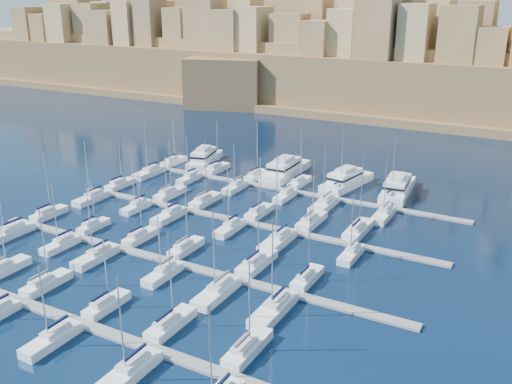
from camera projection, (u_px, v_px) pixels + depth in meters
The scene contains 53 objects.
ground at pixel (215, 240), 108.65m from camera, with size 600.00×600.00×0.00m, color black.
pontoon_near at pixel (84, 324), 80.47m from camera, with size 84.00×2.00×0.40m, color slate.
pontoon_mid_near at pixel (177, 263), 98.66m from camera, with size 84.00×2.00×0.40m, color slate.
pontoon_mid_far at pixel (241, 221), 116.85m from camera, with size 84.00×2.00×0.40m, color slate.
pontoon_far at pixel (288, 190), 135.04m from camera, with size 84.00×2.00×0.40m, color slate.
sailboat_1 at pixel (4, 269), 95.51m from camera, with size 2.73×9.11×14.77m.
sailboat_2 at pixel (46, 283), 90.72m from camera, with size 2.62×8.72×13.52m.
sailboat_3 at pixel (106, 305), 84.57m from camera, with size 2.44×8.13×11.07m.
sailboat_4 at pixel (171, 324), 79.69m from camera, with size 2.70×9.01×14.59m.
sailboat_5 at pixel (247, 348), 74.18m from camera, with size 2.77×9.23×13.47m.
sailboat_9 at pixel (52, 339), 76.10m from camera, with size 2.67×8.89×12.20m.
sailboat_10 at pixel (129, 372), 69.45m from camera, with size 2.97×9.89×14.35m.
sailboat_12 at pixel (49, 213), 119.47m from camera, with size 2.52×8.41×14.30m.
sailboat_13 at pixel (93, 226), 113.14m from camera, with size 2.21×7.38×10.72m.
sailboat_14 at pixel (140, 237), 108.16m from camera, with size 2.45×8.16×13.42m.
sailboat_15 at pixel (186, 248), 103.51m from camera, with size 2.53×8.45×13.30m.
sailboat_16 at pixel (257, 263), 97.68m from camera, with size 3.02×10.07×14.75m.
sailboat_17 at pixel (307, 278), 92.51m from camera, with size 2.50×8.33×13.71m.
sailboat_18 at pixel (8, 234), 109.39m from camera, with size 3.26×10.85×14.83m.
sailboat_19 at pixel (61, 245), 104.74m from camera, with size 2.41×8.04×12.99m.
sailboat_20 at pixel (96, 256), 99.95m from camera, with size 2.83×9.43×14.89m.
sailboat_21 at pixel (163, 274), 93.88m from camera, with size 2.51×8.36×11.46m.
sailboat_22 at pixel (217, 292), 88.04m from camera, with size 3.07×10.23×14.77m.
sailboat_23 at pixel (274, 309), 83.30m from camera, with size 3.20×10.68×15.33m.
sailboat_24 at pixel (120, 184), 137.73m from camera, with size 2.57×8.56×12.78m.
sailboat_25 at pixel (170, 193), 131.36m from camera, with size 2.79×9.30×13.58m.
sailboat_26 at pixel (205, 200), 126.97m from camera, with size 2.81×9.36×14.72m.
sailboat_27 at pixel (259, 212), 120.37m from camera, with size 2.60×8.66×12.74m.
sailboat_28 at pixel (311, 221), 115.51m from camera, with size 2.97×9.89×14.19m.
sailboat_29 at pixel (358, 230), 111.23m from camera, with size 3.12×10.39×16.56m.
sailboat_30 at pixel (92, 198), 128.33m from camera, with size 2.81×9.37×14.44m.
sailboat_31 at pixel (137, 207), 123.22m from camera, with size 2.42×8.05×12.84m.
sailboat_32 at pixel (170, 215), 118.40m from camera, with size 2.82×9.40×14.51m.
sailboat_33 at pixel (230, 228), 112.11m from camera, with size 2.59×8.64×14.29m.
sailboat_34 at pixel (278, 241), 106.21m from camera, with size 3.22×10.74×18.10m.
sailboat_35 at pixel (351, 254), 100.95m from camera, with size 2.43×8.12×12.42m.
sailboat_36 at pixel (173, 162), 156.25m from camera, with size 2.64×8.79×12.73m.
sailboat_37 at pixel (217, 169), 150.00m from camera, with size 2.72×9.06×13.55m.
sailboat_38 at pixel (256, 175), 144.36m from camera, with size 2.59×8.62×14.90m.
sailboat_39 at pixel (299, 182), 139.07m from camera, with size 2.69×8.96×13.49m.
sailboat_40 at pixel (340, 188), 134.97m from camera, with size 3.10×10.34×14.97m.
sailboat_41 at pixel (391, 197), 128.88m from camera, with size 2.78×9.27×15.04m.
sailboat_42 at pixel (149, 172), 146.60m from camera, with size 3.08×10.26×16.47m.
sailboat_43 at pixel (189, 178), 142.11m from camera, with size 2.43×8.10×11.98m.
sailboat_44 at pixel (236, 187), 135.76m from camera, with size 2.56×8.54×11.78m.
sailboat_45 at pixel (285, 196), 129.92m from camera, with size 2.47×8.23×10.92m.
sailboat_46 at pixel (324, 205), 124.28m from camera, with size 3.23×10.78×14.35m.
sailboat_47 at pixel (384, 215), 118.75m from camera, with size 2.91×9.69×13.83m.
motor_yacht_a at pixel (204, 158), 156.12m from camera, with size 8.94×17.52×5.25m.
motor_yacht_b at pixel (285, 169), 146.35m from camera, with size 6.43×19.82×5.25m.
motor_yacht_c at pixel (346, 180), 137.75m from camera, with size 8.22×18.11×5.25m.
motor_yacht_d at pixel (397, 187), 132.52m from camera, with size 7.33×18.94×5.25m.
fortified_city at pixel (420, 70), 232.24m from camera, with size 460.00×108.95×59.52m.
Camera 1 is at (54.92, -83.39, 44.48)m, focal length 40.00 mm.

